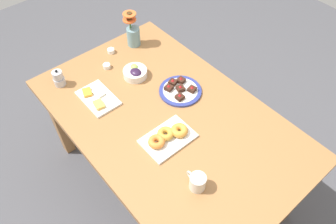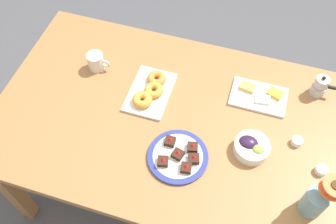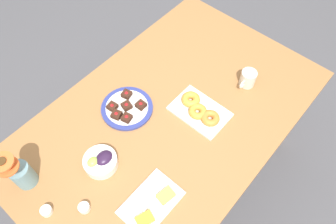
# 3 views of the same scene
# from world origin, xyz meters

# --- Properties ---
(ground_plane) EXTENTS (6.00, 6.00, 0.00)m
(ground_plane) POSITION_xyz_m (0.00, 0.00, 0.00)
(ground_plane) COLOR #4C4C51
(dining_table) EXTENTS (1.60, 1.00, 0.74)m
(dining_table) POSITION_xyz_m (0.00, 0.00, 0.65)
(dining_table) COLOR #9E6B3D
(dining_table) RESTS_ON ground_plane
(coffee_mug) EXTENTS (0.12, 0.08, 0.09)m
(coffee_mug) POSITION_xyz_m (-0.43, 0.18, 0.79)
(coffee_mug) COLOR beige
(coffee_mug) RESTS_ON dining_table
(grape_bowl) EXTENTS (0.15, 0.15, 0.07)m
(grape_bowl) POSITION_xyz_m (0.39, -0.06, 0.77)
(grape_bowl) COLOR white
(grape_bowl) RESTS_ON dining_table
(cheese_platter) EXTENTS (0.26, 0.17, 0.03)m
(cheese_platter) POSITION_xyz_m (0.38, 0.23, 0.75)
(cheese_platter) COLOR white
(cheese_platter) RESTS_ON dining_table
(croissant_platter) EXTENTS (0.19, 0.28, 0.05)m
(croissant_platter) POSITION_xyz_m (-0.12, 0.10, 0.76)
(croissant_platter) COLOR white
(croissant_platter) RESTS_ON dining_table
(jam_cup_honey) EXTENTS (0.05, 0.05, 0.03)m
(jam_cup_honey) POSITION_xyz_m (0.57, 0.04, 0.76)
(jam_cup_honey) COLOR white
(jam_cup_honey) RESTS_ON dining_table
(jam_cup_berry) EXTENTS (0.05, 0.05, 0.03)m
(jam_cup_berry) POSITION_xyz_m (0.69, -0.07, 0.76)
(jam_cup_berry) COLOR white
(jam_cup_berry) RESTS_ON dining_table
(dessert_plate) EXTENTS (0.26, 0.26, 0.05)m
(dessert_plate) POSITION_xyz_m (0.10, -0.18, 0.75)
(dessert_plate) COLOR navy
(dessert_plate) RESTS_ON dining_table
(flower_vase) EXTENTS (0.11, 0.10, 0.24)m
(flower_vase) POSITION_xyz_m (0.66, -0.25, 0.82)
(flower_vase) COLOR #6B939E
(flower_vase) RESTS_ON dining_table
(moka_pot) EXTENTS (0.11, 0.07, 0.12)m
(moka_pot) POSITION_xyz_m (0.64, 0.34, 0.79)
(moka_pot) COLOR #B7B7BC
(moka_pot) RESTS_ON dining_table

